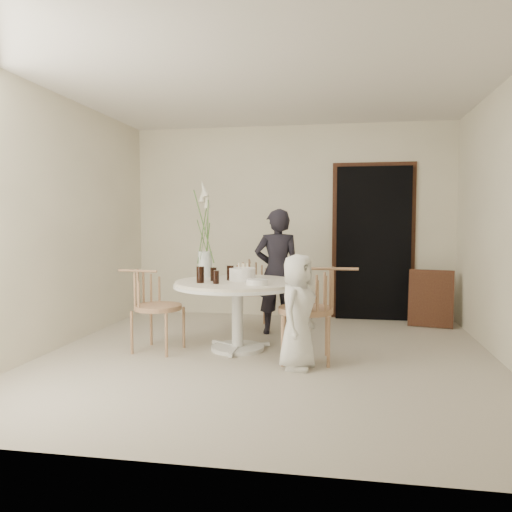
% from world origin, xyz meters
% --- Properties ---
extents(ground, '(4.50, 4.50, 0.00)m').
position_xyz_m(ground, '(0.00, 0.00, 0.00)').
color(ground, beige).
rests_on(ground, ground).
extents(room_shell, '(4.50, 4.50, 4.50)m').
position_xyz_m(room_shell, '(0.00, 0.00, 1.62)').
color(room_shell, white).
rests_on(room_shell, ground).
extents(doorway, '(1.00, 0.10, 2.10)m').
position_xyz_m(doorway, '(1.15, 2.19, 1.05)').
color(doorway, black).
rests_on(doorway, ground).
extents(door_trim, '(1.12, 0.03, 2.22)m').
position_xyz_m(door_trim, '(1.15, 2.23, 1.11)').
color(door_trim, '#4F2F1B').
rests_on(door_trim, ground).
extents(table, '(1.33, 1.33, 0.73)m').
position_xyz_m(table, '(-0.35, 0.25, 0.62)').
color(table, white).
rests_on(table, ground).
extents(picture_frame, '(0.57, 0.28, 0.73)m').
position_xyz_m(picture_frame, '(1.86, 1.80, 0.37)').
color(picture_frame, '#4F2F1B').
rests_on(picture_frame, ground).
extents(chair_far, '(0.53, 0.56, 0.85)m').
position_xyz_m(chair_far, '(-0.45, 1.49, 0.55)').
color(chair_far, '#9F7D56').
rests_on(chair_far, ground).
extents(chair_right, '(0.58, 0.54, 0.92)m').
position_xyz_m(chair_right, '(0.52, -0.04, 0.60)').
color(chair_right, '#9F7D56').
rests_on(chair_right, ground).
extents(chair_left, '(0.55, 0.52, 0.85)m').
position_xyz_m(chair_left, '(-1.27, 0.08, 0.55)').
color(chair_left, '#9F7D56').
rests_on(chair_left, ground).
extents(girl, '(0.60, 0.45, 1.50)m').
position_xyz_m(girl, '(-0.04, 1.09, 0.75)').
color(girl, black).
rests_on(girl, ground).
extents(boy, '(0.46, 0.59, 1.06)m').
position_xyz_m(boy, '(0.33, -0.31, 0.53)').
color(boy, white).
rests_on(boy, ground).
extents(birthday_cake, '(0.28, 0.28, 0.18)m').
position_xyz_m(birthday_cake, '(-0.31, 0.31, 0.80)').
color(birthday_cake, white).
rests_on(birthday_cake, table).
extents(cola_tumbler_a, '(0.09, 0.09, 0.17)m').
position_xyz_m(cola_tumbler_a, '(-0.69, 0.04, 0.81)').
color(cola_tumbler_a, black).
rests_on(cola_tumbler_a, table).
extents(cola_tumbler_b, '(0.08, 0.08, 0.13)m').
position_xyz_m(cola_tumbler_b, '(-0.52, -0.00, 0.80)').
color(cola_tumbler_b, black).
rests_on(cola_tumbler_b, table).
extents(cola_tumbler_c, '(0.08, 0.08, 0.14)m').
position_xyz_m(cola_tumbler_c, '(-0.60, 0.23, 0.80)').
color(cola_tumbler_c, black).
rests_on(cola_tumbler_c, table).
extents(cola_tumbler_d, '(0.08, 0.08, 0.16)m').
position_xyz_m(cola_tumbler_d, '(-0.44, 0.31, 0.81)').
color(cola_tumbler_d, black).
rests_on(cola_tumbler_d, table).
extents(plate_stack, '(0.26, 0.26, 0.05)m').
position_xyz_m(plate_stack, '(-0.10, -0.01, 0.76)').
color(plate_stack, white).
rests_on(plate_stack, table).
extents(flower_vase, '(0.15, 0.15, 1.08)m').
position_xyz_m(flower_vase, '(-0.79, 0.58, 1.11)').
color(flower_vase, silver).
rests_on(flower_vase, table).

